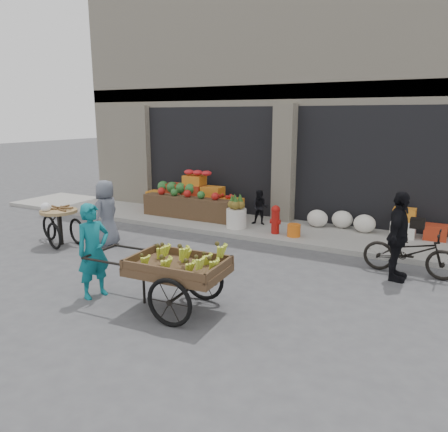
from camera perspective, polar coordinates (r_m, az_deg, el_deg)
The scene contains 15 objects.
ground at distance 8.09m, azimuth -5.15°, elevation -8.62°, with size 80.00×80.00×0.00m, color #424244.
sidewalk at distance 11.54m, azimuth 6.07°, elevation -1.70°, with size 18.00×2.20×0.12m, color gray.
building at distance 14.89m, azimuth 12.31°, elevation 14.24°, with size 14.00×6.45×7.00m.
fruit_display at distance 12.76m, azimuth -3.76°, elevation 2.58°, with size 3.10×1.12×1.24m.
pineapple_bin at distance 11.32m, azimuth 1.63°, elevation -0.30°, with size 0.52×0.52×0.50m, color silver.
fire_hydrant at distance 10.81m, azimuth 6.74°, elevation -0.30°, with size 0.22×0.22×0.71m.
orange_bucket at distance 10.65m, azimuth 9.10°, elevation -1.86°, with size 0.32×0.32×0.30m, color orange.
right_bay_goods at distance 11.36m, azimuth 19.58°, elevation -0.82°, with size 3.35×0.60×0.70m.
seated_person at distance 11.64m, azimuth 4.72°, elevation 1.12°, with size 0.45×0.35×0.93m, color black.
banana_cart at distance 6.76m, azimuth -6.46°, elevation -6.21°, with size 2.55×1.16×1.04m.
vendor_woman at distance 7.52m, azimuth -16.69°, elevation -4.37°, with size 0.58×0.38×1.59m, color #0F6C76.
tricycle_cart at distance 10.89m, azimuth -20.71°, elevation -0.62°, with size 1.46×1.02×0.95m.
vendor_grey at distance 10.40m, azimuth -15.10°, elevation 0.34°, with size 0.76×0.49×1.55m, color slate.
bicycle at distance 9.01m, azimuth 23.16°, elevation -4.34°, with size 0.60×1.72×0.90m, color black.
cyclist at distance 8.54m, azimuth 21.79°, elevation -2.48°, with size 0.97×0.41×1.66m, color black.
Camera 1 is at (4.17, -6.26, 2.97)m, focal length 35.00 mm.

